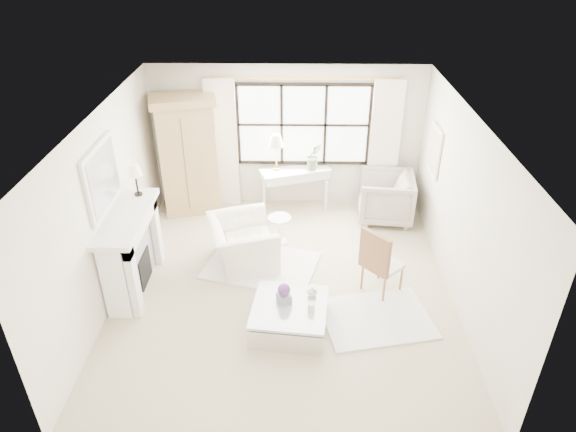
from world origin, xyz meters
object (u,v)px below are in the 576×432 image
object	(u,v)px
console_table	(295,188)
club_armchair	(243,243)
coffee_table	(290,317)
armoire	(188,155)

from	to	relation	value
console_table	club_armchair	bearing A→B (deg)	-132.98
console_table	coffee_table	world-z (taller)	console_table
armoire	console_table	bearing A→B (deg)	-10.63
coffee_table	club_armchair	bearing A→B (deg)	123.10
armoire	coffee_table	xyz separation A→B (m)	(1.91, -3.28, -0.96)
armoire	coffee_table	world-z (taller)	armoire
club_armchair	coffee_table	size ratio (longest dim) A/B	1.03
armoire	coffee_table	bearing A→B (deg)	-73.79
console_table	coffee_table	distance (m)	3.40
club_armchair	coffee_table	distance (m)	1.74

